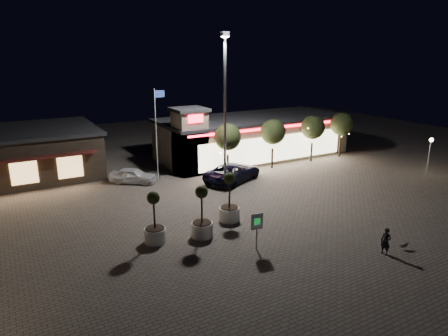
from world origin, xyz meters
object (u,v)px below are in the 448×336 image
pedestrian (386,241)px  valet_sign (257,224)px  planter_left (155,227)px  pickup_truck (233,172)px  white_sedan (133,176)px  planter_mid (202,221)px

pedestrian → valet_sign: size_ratio=0.71×
planter_left → valet_sign: 6.01m
pickup_truck → planter_left: 12.83m
planter_left → valet_sign: planter_left is taller
pickup_truck → pedestrian: (0.54, -15.63, -0.04)m
pickup_truck → white_sedan: (-7.84, 3.70, -0.14)m
pickup_truck → planter_left: size_ratio=1.85×
white_sedan → valet_sign: size_ratio=1.80×
pedestrian → planter_mid: (-7.86, 7.03, 0.24)m
white_sedan → planter_left: (-2.25, -11.63, 0.31)m
planter_left → planter_mid: size_ratio=0.97×
pickup_truck → planter_mid: (-7.33, -8.60, 0.19)m
white_sedan → pedestrian: (8.37, -19.33, 0.10)m
pedestrian → planter_left: (-10.63, 7.70, 0.21)m
pedestrian → planter_left: 13.12m
white_sedan → pedestrian: 21.07m
planter_left → planter_mid: planter_mid is taller
pedestrian → pickup_truck: bearing=170.1°
pickup_truck → white_sedan: size_ratio=1.49×
planter_left → valet_sign: bearing=-38.0°
pedestrian → white_sedan: bearing=-168.4°
pickup_truck → planter_mid: 11.30m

